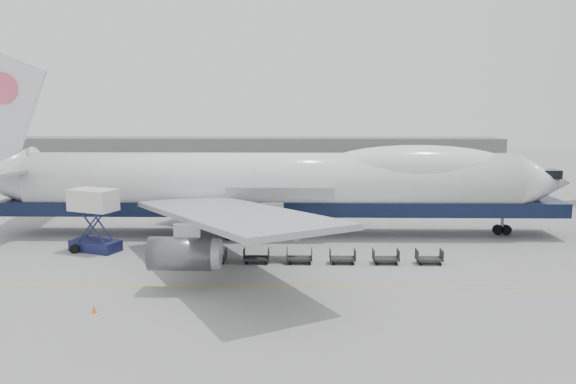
{
  "coord_description": "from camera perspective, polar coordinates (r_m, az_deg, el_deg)",
  "views": [
    {
      "loc": [
        2.81,
        -47.91,
        14.13
      ],
      "look_at": [
        1.84,
        6.0,
        5.59
      ],
      "focal_mm": 35.0,
      "sensor_mm": 36.0,
      "label": 1
    }
  ],
  "objects": [
    {
      "name": "ground",
      "position": [
        50.03,
        -2.26,
        -7.41
      ],
      "size": [
        260.0,
        260.0,
        0.0
      ],
      "primitive_type": "plane",
      "color": "gray",
      "rests_on": "ground"
    },
    {
      "name": "apron_line",
      "position": [
        44.31,
        -2.7,
        -9.59
      ],
      "size": [
        60.0,
        0.15,
        0.01
      ],
      "primitive_type": "cube",
      "color": "gold",
      "rests_on": "ground"
    },
    {
      "name": "hangar",
      "position": [
        119.08,
        -5.16,
        3.84
      ],
      "size": [
        110.0,
        8.0,
        7.0
      ],
      "primitive_type": "cube",
      "color": "slate",
      "rests_on": "ground"
    },
    {
      "name": "airliner",
      "position": [
        60.55,
        -1.03,
        0.93
      ],
      "size": [
        67.0,
        55.3,
        19.98
      ],
      "color": "white",
      "rests_on": "ground"
    },
    {
      "name": "catering_truck",
      "position": [
        56.97,
        -19.1,
        -2.32
      ],
      "size": [
        5.22,
        4.38,
        6.04
      ],
      "rotation": [
        0.0,
        0.0,
        -0.37
      ],
      "color": "#191E4B",
      "rests_on": "ground"
    },
    {
      "name": "traffic_cone",
      "position": [
        41.2,
        -19.11,
        -11.19
      ],
      "size": [
        0.37,
        0.37,
        0.54
      ],
      "rotation": [
        0.0,
        0.0,
        -0.1
      ],
      "color": "orange",
      "rests_on": "ground"
    },
    {
      "name": "dolly_0",
      "position": [
        51.63,
        -11.82,
        -6.46
      ],
      "size": [
        2.3,
        1.35,
        1.3
      ],
      "color": "#2D2D30",
      "rests_on": "ground"
    },
    {
      "name": "dolly_1",
      "position": [
        50.92,
        -7.58,
        -6.56
      ],
      "size": [
        2.3,
        1.35,
        1.3
      ],
      "color": "#2D2D30",
      "rests_on": "ground"
    },
    {
      "name": "dolly_2",
      "position": [
        50.5,
        -3.23,
        -6.63
      ],
      "size": [
        2.3,
        1.35,
        1.3
      ],
      "color": "#2D2D30",
      "rests_on": "ground"
    },
    {
      "name": "dolly_3",
      "position": [
        50.36,
        1.16,
        -6.66
      ],
      "size": [
        2.3,
        1.35,
        1.3
      ],
      "color": "#2D2D30",
      "rests_on": "ground"
    },
    {
      "name": "dolly_4",
      "position": [
        50.52,
        5.55,
        -6.65
      ],
      "size": [
        2.3,
        1.35,
        1.3
      ],
      "color": "#2D2D30",
      "rests_on": "ground"
    },
    {
      "name": "dolly_5",
      "position": [
        50.97,
        9.89,
        -6.61
      ],
      "size": [
        2.3,
        1.35,
        1.3
      ],
      "color": "#2D2D30",
      "rests_on": "ground"
    },
    {
      "name": "dolly_6",
      "position": [
        51.7,
        14.13,
        -6.53
      ],
      "size": [
        2.3,
        1.35,
        1.3
      ],
      "color": "#2D2D30",
      "rests_on": "ground"
    }
  ]
}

